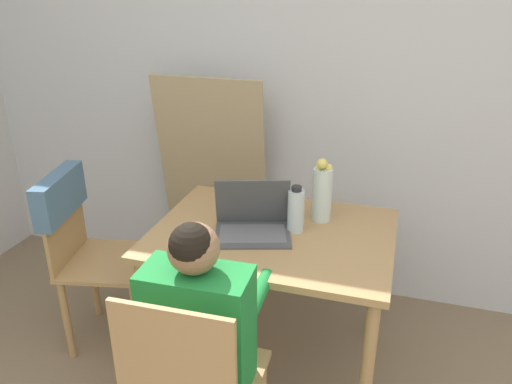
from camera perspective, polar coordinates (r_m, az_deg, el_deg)
name	(u,v)px	position (r m, az deg, el deg)	size (l,w,h in m)	color
wall_back	(352,75)	(2.65, 10.95, 12.98)	(6.40, 0.05, 2.50)	silver
dining_table	(272,250)	(2.19, 1.89, -6.69)	(1.02, 0.76, 0.71)	tan
chair_spare	(80,232)	(2.51, -19.45, -4.32)	(0.50, 0.48, 0.89)	tan
person_seated	(204,323)	(1.73, -6.00, -14.68)	(0.36, 0.43, 1.05)	#1E8438
laptop	(253,221)	(2.11, -0.40, -3.30)	(0.37, 0.32, 0.23)	#4C4C51
flower_vase	(322,191)	(2.21, 7.57, 0.06)	(0.09, 0.09, 0.29)	silver
water_bottle	(296,210)	(2.11, 4.57, -2.08)	(0.07, 0.07, 0.21)	silver
cardboard_panel	(214,184)	(2.86, -4.83, 0.87)	(0.62, 0.19, 1.24)	tan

